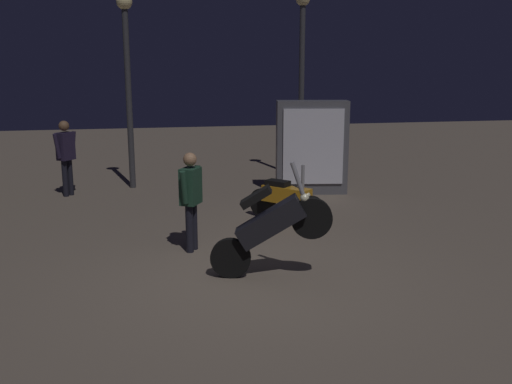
{
  "coord_description": "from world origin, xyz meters",
  "views": [
    {
      "loc": [
        -1.44,
        -7.21,
        2.87
      ],
      "look_at": [
        0.23,
        1.05,
        1.0
      ],
      "focal_mm": 40.11,
      "sensor_mm": 36.0,
      "label": 1
    }
  ],
  "objects": [
    {
      "name": "ground_plane",
      "position": [
        0.0,
        0.0,
        0.0
      ],
      "size": [
        40.0,
        40.0,
        0.0
      ],
      "primitive_type": "plane",
      "color": "#756656"
    },
    {
      "name": "motorcycle_black_foreground",
      "position": [
        0.23,
        0.05,
        0.74
      ],
      "size": [
        1.63,
        0.53,
        1.63
      ],
      "rotation": [
        0.0,
        0.0,
        -0.25
      ],
      "color": "black",
      "rests_on": "ground_plane"
    },
    {
      "name": "motorcycle_orange_parked_left",
      "position": [
        1.18,
        2.86,
        0.44
      ],
      "size": [
        1.19,
        1.3,
        1.11
      ],
      "rotation": [
        0.0,
        0.0,
        5.45
      ],
      "color": "black",
      "rests_on": "ground_plane"
    },
    {
      "name": "person_rider_beside",
      "position": [
        -0.71,
        1.46,
        0.93
      ],
      "size": [
        0.4,
        0.62,
        1.57
      ],
      "rotation": [
        0.0,
        0.0,
        2.63
      ],
      "color": "black",
      "rests_on": "ground_plane"
    },
    {
      "name": "person_bystander_far",
      "position": [
        -3.08,
        5.92,
        1.01
      ],
      "size": [
        0.48,
        0.58,
        1.68
      ],
      "rotation": [
        0.0,
        0.0,
        2.48
      ],
      "color": "black",
      "rests_on": "ground_plane"
    },
    {
      "name": "streetlamp_near",
      "position": [
        -1.67,
        6.53,
        2.87
      ],
      "size": [
        0.36,
        0.36,
        4.44
      ],
      "color": "#38383D",
      "rests_on": "ground_plane"
    },
    {
      "name": "streetlamp_far",
      "position": [
        2.62,
        6.97,
        2.98
      ],
      "size": [
        0.36,
        0.36,
        4.65
      ],
      "color": "#38383D",
      "rests_on": "ground_plane"
    },
    {
      "name": "kiosk_billboard",
      "position": [
        2.36,
        5.14,
        1.05
      ],
      "size": [
        1.66,
        0.78,
        2.1
      ],
      "rotation": [
        0.0,
        0.0,
        2.97
      ],
      "color": "#595960",
      "rests_on": "ground_plane"
    }
  ]
}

